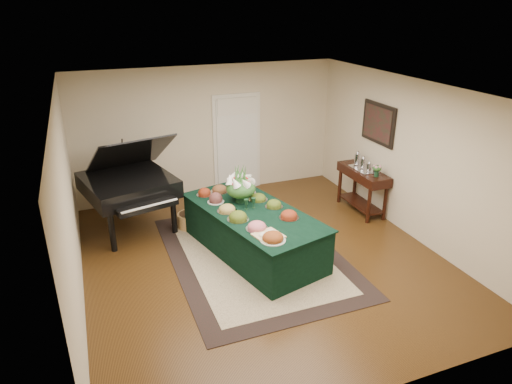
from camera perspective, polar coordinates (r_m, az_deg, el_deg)
name	(u,v)px	position (r m, az deg, el deg)	size (l,w,h in m)	color
ground	(263,258)	(7.49, 0.84, -8.26)	(6.00, 6.00, 0.00)	black
area_rug	(255,255)	(7.56, -0.18, -7.87)	(2.64, 3.69, 0.01)	black
kitchen_doorway	(237,144)	(9.82, -2.38, 6.00)	(1.05, 0.07, 2.10)	silver
buffet_table	(253,231)	(7.48, -0.37, -4.95)	(1.84, 2.84, 0.76)	black
food_platters	(245,206)	(7.37, -1.36, -1.71)	(1.28, 2.43, 0.13)	silver
cutting_board	(268,234)	(6.54, 1.49, -5.25)	(0.46, 0.46, 0.10)	tan
green_goblets	(250,203)	(7.34, -0.76, -1.44)	(0.21, 0.08, 0.18)	#13311C
floral_centerpiece	(241,185)	(7.53, -1.92, 0.92)	(0.51, 0.51, 0.51)	#13311C
grand_piano	(129,184)	(8.35, -15.61, 0.98)	(1.77, 1.97, 1.75)	black
wicker_basket	(189,220)	(8.48, -8.32, -3.53)	(0.44, 0.44, 0.27)	#AD8145
mahogany_sideboard	(363,179)	(9.08, 13.22, 1.58)	(0.45, 1.23, 0.86)	black
tea_service	(365,164)	(8.97, 13.42, 3.41)	(0.34, 0.74, 0.30)	silver
pink_bouquet	(377,169)	(8.65, 14.89, 2.85)	(0.19, 0.19, 0.24)	#13311C
wall_painting	(378,123)	(8.88, 15.05, 8.28)	(0.05, 0.95, 0.75)	black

